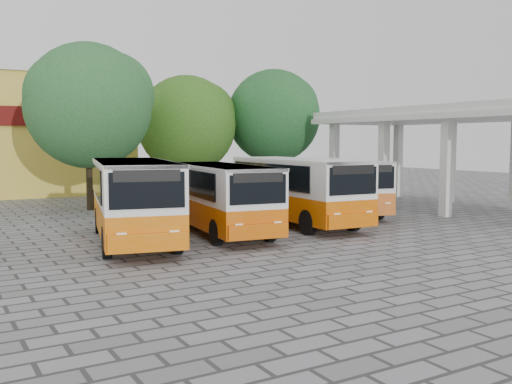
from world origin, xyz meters
TOP-DOWN VIEW (x-y plane):
  - ground at (0.00, 0.00)m, footprint 90.00×90.00m
  - terminal_shelter at (10.50, 4.00)m, footprint 6.80×15.80m
  - bus_far_left at (-7.46, 2.53)m, footprint 4.18×8.56m
  - bus_centre_left at (-3.87, 2.71)m, footprint 3.25×7.78m
  - bus_centre_right at (0.11, 3.22)m, footprint 2.83×8.09m
  - bus_far_right at (3.86, 5.27)m, footprint 3.94×7.96m
  - tree_left at (-6.20, 13.21)m, footprint 6.88×6.55m
  - tree_middle at (0.74, 16.41)m, footprint 6.53×6.22m
  - tree_right at (6.76, 15.64)m, footprint 6.58×6.26m

SIDE VIEW (x-z plane):
  - ground at x=0.00m, z-range 0.00..0.00m
  - bus_centre_left at x=-3.87m, z-range 0.21..2.93m
  - bus_far_right at x=3.86m, z-range 0.22..2.94m
  - bus_centre_right at x=0.11m, z-range 0.23..3.10m
  - bus_far_left at x=-7.46m, z-range 0.23..3.17m
  - tree_middle at x=0.74m, z-range 0.99..8.78m
  - terminal_shelter at x=10.50m, z-range 2.21..7.61m
  - tree_right at x=6.76m, z-range 1.30..9.76m
  - tree_left at x=-6.20m, z-range 1.32..10.08m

